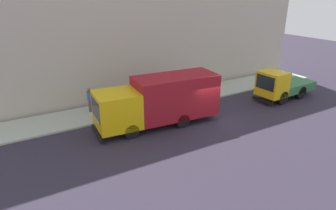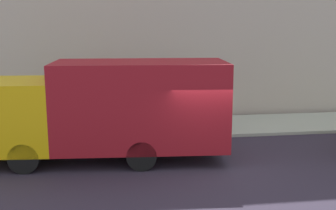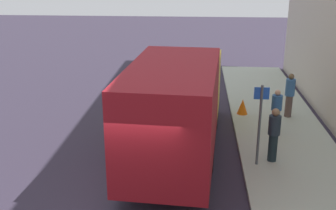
{
  "view_description": "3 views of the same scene",
  "coord_description": "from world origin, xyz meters",
  "px_view_note": "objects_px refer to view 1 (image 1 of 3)",
  "views": [
    {
      "loc": [
        -14.83,
        11.7,
        8.43
      ],
      "look_at": [
        1.18,
        2.45,
        1.16
      ],
      "focal_mm": 31.43,
      "sensor_mm": 36.0,
      "label": 1
    },
    {
      "loc": [
        -12.38,
        3.05,
        4.45
      ],
      "look_at": [
        1.35,
        1.09,
        1.7
      ],
      "focal_mm": 44.63,
      "sensor_mm": 36.0,
      "label": 2
    },
    {
      "loc": [
        1.58,
        -9.34,
        5.97
      ],
      "look_at": [
        0.62,
        3.67,
        1.5
      ],
      "focal_mm": 44.56,
      "sensor_mm": 36.0,
      "label": 3
    }
  ],
  "objects_px": {
    "large_utility_truck": "(160,100)",
    "small_flatbed_truck": "(281,86)",
    "traffic_cone_orange": "(96,116)",
    "street_sign_post": "(154,89)",
    "pedestrian_walking": "(90,99)",
    "pedestrian_standing": "(114,100)",
    "pedestrian_third": "(148,95)"
  },
  "relations": [
    {
      "from": "pedestrian_walking",
      "to": "pedestrian_standing",
      "type": "distance_m",
      "value": 1.7
    },
    {
      "from": "small_flatbed_truck",
      "to": "pedestrian_third",
      "type": "relative_size",
      "value": 3.27
    },
    {
      "from": "pedestrian_standing",
      "to": "street_sign_post",
      "type": "height_order",
      "value": "street_sign_post"
    },
    {
      "from": "traffic_cone_orange",
      "to": "street_sign_post",
      "type": "bearing_deg",
      "value": -89.78
    },
    {
      "from": "large_utility_truck",
      "to": "pedestrian_standing",
      "type": "bearing_deg",
      "value": 33.23
    },
    {
      "from": "small_flatbed_truck",
      "to": "traffic_cone_orange",
      "type": "xyz_separation_m",
      "value": [
        3.1,
        14.51,
        -0.74
      ]
    },
    {
      "from": "small_flatbed_truck",
      "to": "street_sign_post",
      "type": "xyz_separation_m",
      "value": [
        3.12,
        10.01,
        0.44
      ]
    },
    {
      "from": "small_flatbed_truck",
      "to": "traffic_cone_orange",
      "type": "distance_m",
      "value": 14.85
    },
    {
      "from": "pedestrian_standing",
      "to": "street_sign_post",
      "type": "bearing_deg",
      "value": -82.12
    },
    {
      "from": "large_utility_truck",
      "to": "small_flatbed_truck",
      "type": "relative_size",
      "value": 1.49
    },
    {
      "from": "small_flatbed_truck",
      "to": "traffic_cone_orange",
      "type": "height_order",
      "value": "small_flatbed_truck"
    },
    {
      "from": "small_flatbed_truck",
      "to": "street_sign_post",
      "type": "bearing_deg",
      "value": 69.84
    },
    {
      "from": "large_utility_truck",
      "to": "small_flatbed_truck",
      "type": "distance_m",
      "value": 10.9
    },
    {
      "from": "large_utility_truck",
      "to": "pedestrian_walking",
      "type": "bearing_deg",
      "value": 43.27
    },
    {
      "from": "pedestrian_walking",
      "to": "pedestrian_third",
      "type": "height_order",
      "value": "pedestrian_walking"
    },
    {
      "from": "pedestrian_walking",
      "to": "pedestrian_standing",
      "type": "xyz_separation_m",
      "value": [
        -0.77,
        -1.52,
        -0.12
      ]
    },
    {
      "from": "pedestrian_third",
      "to": "street_sign_post",
      "type": "relative_size",
      "value": 0.68
    },
    {
      "from": "pedestrian_walking",
      "to": "street_sign_post",
      "type": "bearing_deg",
      "value": -168.85
    },
    {
      "from": "street_sign_post",
      "to": "small_flatbed_truck",
      "type": "bearing_deg",
      "value": -107.31
    },
    {
      "from": "large_utility_truck",
      "to": "traffic_cone_orange",
      "type": "distance_m",
      "value": 4.59
    },
    {
      "from": "pedestrian_walking",
      "to": "pedestrian_third",
      "type": "relative_size",
      "value": 1.03
    },
    {
      "from": "traffic_cone_orange",
      "to": "street_sign_post",
      "type": "xyz_separation_m",
      "value": [
        0.02,
        -4.5,
        1.18
      ]
    },
    {
      "from": "street_sign_post",
      "to": "pedestrian_third",
      "type": "bearing_deg",
      "value": 28.97
    },
    {
      "from": "large_utility_truck",
      "to": "pedestrian_walking",
      "type": "height_order",
      "value": "large_utility_truck"
    },
    {
      "from": "small_flatbed_truck",
      "to": "pedestrian_third",
      "type": "distance_m",
      "value": 10.91
    },
    {
      "from": "traffic_cone_orange",
      "to": "street_sign_post",
      "type": "distance_m",
      "value": 4.65
    },
    {
      "from": "traffic_cone_orange",
      "to": "street_sign_post",
      "type": "relative_size",
      "value": 0.24
    },
    {
      "from": "pedestrian_third",
      "to": "street_sign_post",
      "type": "bearing_deg",
      "value": -20.66
    },
    {
      "from": "pedestrian_walking",
      "to": "traffic_cone_orange",
      "type": "xyz_separation_m",
      "value": [
        -1.79,
        0.18,
        -0.62
      ]
    },
    {
      "from": "small_flatbed_truck",
      "to": "traffic_cone_orange",
      "type": "bearing_deg",
      "value": 75.08
    },
    {
      "from": "large_utility_truck",
      "to": "street_sign_post",
      "type": "xyz_separation_m",
      "value": [
        2.48,
        -0.86,
        -0.14
      ]
    },
    {
      "from": "large_utility_truck",
      "to": "pedestrian_third",
      "type": "height_order",
      "value": "large_utility_truck"
    }
  ]
}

